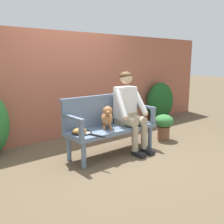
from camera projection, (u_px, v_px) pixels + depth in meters
ground_plane at (112, 154)px, 4.25m from camera, size 40.00×40.00×0.00m
brick_garden_fence at (65, 85)px, 5.16m from camera, size 8.00×0.30×2.03m
hedge_bush_mid_left at (160, 101)px, 6.55m from camera, size 0.82×0.50×0.94m
garden_bench at (112, 131)px, 4.18m from camera, size 1.51×0.52×0.44m
bench_backrest at (103, 110)px, 4.29m from camera, size 1.55×0.06×0.50m
bench_armrest_left_end at (76, 123)px, 3.61m from camera, size 0.06×0.52×0.28m
bench_armrest_right_end at (147, 110)px, 4.51m from camera, size 0.06×0.52×0.28m
person_seated at (129, 108)px, 4.32m from camera, size 0.56×0.66×1.31m
dog_on_bench at (107, 117)px, 4.04m from camera, size 0.29×0.36×0.37m
tennis_racket at (84, 133)px, 3.81m from camera, size 0.36×0.58×0.03m
baseball_glove at (79, 131)px, 3.79m from camera, size 0.23×0.19×0.09m
potted_plant at (164, 125)px, 4.94m from camera, size 0.36×0.36×0.49m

